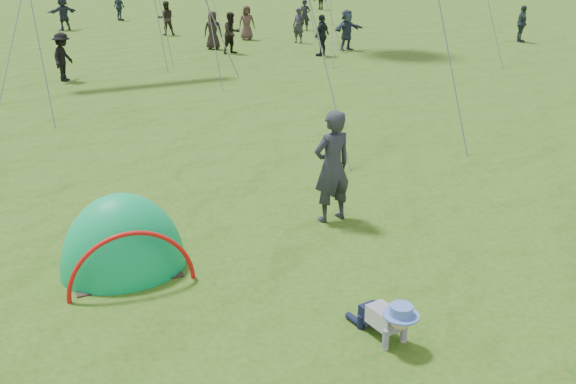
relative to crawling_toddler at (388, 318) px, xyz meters
name	(u,v)px	position (x,y,z in m)	size (l,w,h in m)	color
ground	(312,327)	(-0.65, 0.63, -0.29)	(140.00, 140.00, 0.00)	#205513
crawling_toddler	(388,318)	(0.00, 0.00, 0.00)	(0.53, 0.75, 0.58)	black
popup_tent	(125,269)	(-2.29, 3.16, -0.29)	(1.76, 1.45, 2.27)	#019D59
standing_adult	(332,167)	(1.24, 3.31, 0.65)	(0.69, 0.45, 1.89)	#252730
crowd_person_0	(299,26)	(10.64, 21.81, 0.51)	(0.58, 0.38, 1.59)	#2B2A34
crowd_person_1	(166,18)	(6.00, 27.36, 0.55)	(0.82, 0.64, 1.68)	black
crowd_person_2	(322,35)	(9.70, 18.06, 0.55)	(0.98, 0.41, 1.68)	black
crowd_person_3	(63,57)	(-0.65, 17.59, 0.51)	(1.04, 0.60, 1.61)	black
crowd_person_4	(247,23)	(8.93, 23.91, 0.52)	(0.79, 0.51, 1.61)	#47312C
crowd_person_5	(347,30)	(11.46, 18.92, 0.57)	(1.60, 0.51, 1.72)	#2B3649
crowd_person_7	(232,33)	(6.66, 20.37, 0.56)	(0.83, 0.65, 1.70)	black
crowd_person_8	(522,24)	(20.08, 17.19, 0.56)	(0.99, 0.41, 1.69)	#263338
crowd_person_10	(213,30)	(6.39, 21.85, 0.53)	(0.80, 0.52, 1.64)	black
crowd_person_11	(63,13)	(1.75, 31.88, 0.60)	(1.65, 0.52, 1.78)	#242C3D
crowd_person_12	(305,15)	(13.19, 25.83, 0.51)	(0.58, 0.38, 1.60)	black
crowd_person_14	(119,7)	(5.55, 35.17, 0.54)	(0.97, 0.40, 1.65)	#283848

